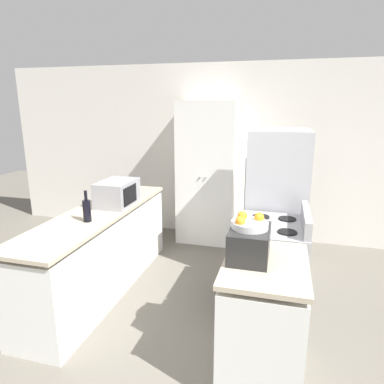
{
  "coord_description": "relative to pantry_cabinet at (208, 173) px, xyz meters",
  "views": [
    {
      "loc": [
        0.98,
        -1.79,
        2.01
      ],
      "look_at": [
        0.0,
        1.82,
        1.05
      ],
      "focal_mm": 32.0,
      "sensor_mm": 36.0,
      "label": 1
    }
  ],
  "objects": [
    {
      "name": "wall_back",
      "position": [
        0.09,
        0.32,
        0.27
      ],
      "size": [
        7.0,
        0.06,
        2.6
      ],
      "color": "silver",
      "rests_on": "ground_plane"
    },
    {
      "name": "counter_left",
      "position": [
        -0.81,
        -1.72,
        -0.59
      ],
      "size": [
        0.6,
        2.4,
        0.91
      ],
      "color": "silver",
      "rests_on": "ground_plane"
    },
    {
      "name": "counter_right",
      "position": [
        0.99,
        -2.49,
        -0.59
      ],
      "size": [
        0.6,
        0.85,
        0.91
      ],
      "color": "silver",
      "rests_on": "ground_plane"
    },
    {
      "name": "pantry_cabinet",
      "position": [
        0.0,
        0.0,
        0.0
      ],
      "size": [
        0.84,
        0.56,
        2.06
      ],
      "color": "white",
      "rests_on": "ground_plane"
    },
    {
      "name": "stove",
      "position": [
        1.01,
        -1.66,
        -0.57
      ],
      "size": [
        0.66,
        0.77,
        1.07
      ],
      "color": "#9E9EA3",
      "rests_on": "ground_plane"
    },
    {
      "name": "refrigerator",
      "position": [
        1.02,
        -0.85,
        -0.16
      ],
      "size": [
        0.69,
        0.76,
        1.74
      ],
      "color": "#B7B7BC",
      "rests_on": "ground_plane"
    },
    {
      "name": "microwave",
      "position": [
        -0.71,
        -1.45,
        0.02
      ],
      "size": [
        0.35,
        0.5,
        0.28
      ],
      "color": "#939399",
      "rests_on": "counter_left"
    },
    {
      "name": "wine_bottle",
      "position": [
        -0.73,
        -2.04,
        -0.01
      ],
      "size": [
        0.08,
        0.08,
        0.31
      ],
      "color": "black",
      "rests_on": "counter_left"
    },
    {
      "name": "toaster_oven",
      "position": [
        0.86,
        -2.45,
        -0.01
      ],
      "size": [
        0.29,
        0.4,
        0.23
      ],
      "color": "black",
      "rests_on": "counter_right"
    },
    {
      "name": "fruit_bowl",
      "position": [
        0.85,
        -2.44,
        0.14
      ],
      "size": [
        0.27,
        0.27,
        0.1
      ],
      "color": "silver",
      "rests_on": "toaster_oven"
    }
  ]
}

